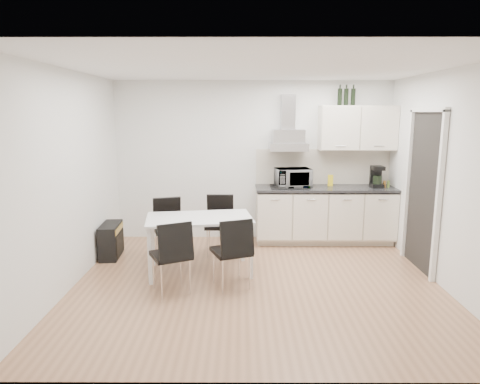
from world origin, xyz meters
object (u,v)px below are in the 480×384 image
object	(u,v)px
chair_far_left	(169,230)
floor_speaker	(229,231)
dining_table	(199,223)
guitar_amp	(111,240)
kitchenette	(327,192)
chair_near_left	(171,256)
chair_far_right	(220,226)
chair_near_right	(231,252)

from	to	relation	value
chair_far_left	floor_speaker	xyz separation A→B (m)	(0.83, 1.03, -0.30)
dining_table	guitar_amp	bearing A→B (deg)	147.40
kitchenette	guitar_amp	distance (m)	3.43
chair_far_left	chair_near_left	size ratio (longest dim) A/B	1.00
chair_far_right	guitar_amp	world-z (taller)	chair_far_right
dining_table	chair_near_right	bearing A→B (deg)	-58.03
chair_far_left	chair_near_left	world-z (taller)	same
chair_near_left	chair_near_right	bearing A→B (deg)	-14.80
kitchenette	chair_far_right	world-z (taller)	kitchenette
chair_near_left	chair_near_right	xyz separation A→B (m)	(0.70, 0.14, 0.00)
chair_near_left	floor_speaker	size ratio (longest dim) A/B	3.26
chair_far_left	floor_speaker	bearing A→B (deg)	-146.61
chair_far_right	chair_near_right	distance (m)	1.22
kitchenette	dining_table	xyz separation A→B (m)	(-1.93, -1.35, -0.17)
chair_far_right	guitar_amp	size ratio (longest dim) A/B	1.45
chair_far_left	chair_near_right	world-z (taller)	same
chair_near_left	chair_near_right	size ratio (longest dim) A/B	1.00
chair_far_right	floor_speaker	xyz separation A→B (m)	(0.12, 0.81, -0.30)
dining_table	chair_near_right	distance (m)	0.69
dining_table	chair_far_right	size ratio (longest dim) A/B	1.66
kitchenette	dining_table	bearing A→B (deg)	-144.97
guitar_amp	floor_speaker	bearing A→B (deg)	23.66
chair_near_left	chair_far_left	bearing A→B (deg)	73.96
kitchenette	chair_near_right	xyz separation A→B (m)	(-1.50, -1.85, -0.39)
chair_far_right	chair_far_left	bearing A→B (deg)	17.70
chair_far_left	kitchenette	bearing A→B (deg)	-178.05
chair_far_left	floor_speaker	world-z (taller)	chair_far_left
kitchenette	floor_speaker	xyz separation A→B (m)	(-1.58, 0.17, -0.70)
dining_table	chair_near_right	xyz separation A→B (m)	(0.43, -0.50, -0.23)
chair_near_right	floor_speaker	distance (m)	2.04
dining_table	floor_speaker	xyz separation A→B (m)	(0.35, 1.52, -0.53)
chair_far_right	kitchenette	bearing A→B (deg)	-158.72
chair_near_left	floor_speaker	world-z (taller)	chair_near_left
chair_far_right	chair_near_left	bearing A→B (deg)	70.02
chair_far_right	guitar_amp	bearing A→B (deg)	4.15
dining_table	chair_near_left	world-z (taller)	chair_near_left
chair_far_left	chair_near_right	distance (m)	1.34
chair_far_left	chair_near_right	size ratio (longest dim) A/B	1.00
chair_near_right	dining_table	bearing A→B (deg)	108.91
chair_near_left	guitar_amp	xyz separation A→B (m)	(-1.09, 1.25, -0.19)
kitchenette	floor_speaker	size ratio (longest dim) A/B	9.33
chair_far_left	guitar_amp	bearing A→B (deg)	-25.39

